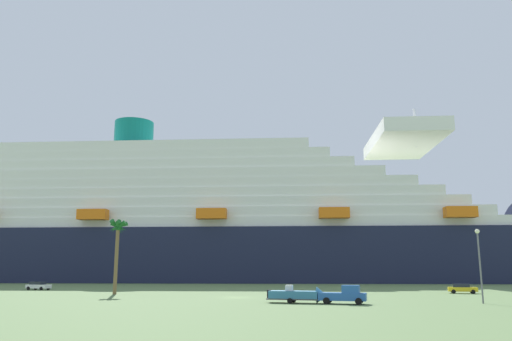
# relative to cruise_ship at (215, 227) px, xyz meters

# --- Properties ---
(ground_plane) EXTENTS (600.00, 600.00, 0.00)m
(ground_plane) POSITION_rel_cruise_ship_xyz_m (22.66, -44.41, -16.12)
(ground_plane) COLOR #567042
(cruise_ship) EXTENTS (227.03, 56.58, 59.36)m
(cruise_ship) POSITION_rel_cruise_ship_xyz_m (0.00, 0.00, 0.00)
(cruise_ship) COLOR #191E38
(cruise_ship) RESTS_ON ground_plane
(pickup_truck) EXTENTS (5.79, 2.77, 2.20)m
(pickup_truck) POSITION_rel_cruise_ship_xyz_m (38.23, -84.72, -15.07)
(pickup_truck) COLOR #2659A5
(pickup_truck) RESTS_ON ground_plane
(small_boat_on_trailer) EXTENTS (8.39, 2.81, 2.15)m
(small_boat_on_trailer) POSITION_rel_cruise_ship_xyz_m (32.86, -84.12, -15.16)
(small_boat_on_trailer) COLOR #595960
(small_boat_on_trailer) RESTS_ON ground_plane
(palm_tree) EXTENTS (3.19, 3.09, 12.11)m
(palm_tree) POSITION_rel_cruise_ship_xyz_m (1.71, -69.75, -6.50)
(palm_tree) COLOR brown
(palm_tree) RESTS_ON ground_plane
(street_lamp) EXTENTS (0.56, 0.56, 8.97)m
(street_lamp) POSITION_rel_cruise_ship_xyz_m (54.71, -81.00, -10.37)
(street_lamp) COLOR slate
(street_lamp) RESTS_ON ground_plane
(parked_car_yellow_taxi) EXTENTS (4.72, 2.40, 1.58)m
(parked_car_yellow_taxi) POSITION_rel_cruise_ship_xyz_m (57.54, -57.12, -15.28)
(parked_car_yellow_taxi) COLOR yellow
(parked_car_yellow_taxi) RESTS_ON ground_plane
(parked_car_white_van) EXTENTS (4.95, 2.68, 1.58)m
(parked_car_white_van) POSITION_rel_cruise_ship_xyz_m (-19.67, -57.81, -15.28)
(parked_car_white_van) COLOR white
(parked_car_white_van) RESTS_ON ground_plane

